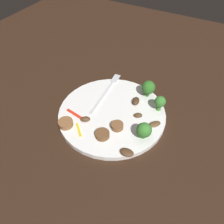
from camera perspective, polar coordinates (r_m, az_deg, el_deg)
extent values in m
plane|color=black|center=(0.59, 0.00, -0.83)|extent=(1.40, 1.40, 0.00)
cylinder|color=white|center=(0.59, 0.00, -0.42)|extent=(0.28, 0.28, 0.01)
cube|color=silver|center=(0.63, -2.32, 3.91)|extent=(0.15, 0.02, 0.00)
cube|color=silver|center=(0.69, 0.93, 8.47)|extent=(0.04, 0.02, 0.00)
cylinder|color=#408630|center=(0.53, 7.87, -5.81)|extent=(0.01, 0.01, 0.02)
sphere|color=#387A2D|center=(0.51, 8.08, -4.52)|extent=(0.04, 0.04, 0.04)
cylinder|color=#408630|center=(0.60, 11.74, 1.28)|extent=(0.01, 0.01, 0.02)
sphere|color=#387A2D|center=(0.58, 12.01, 2.58)|extent=(0.03, 0.03, 0.03)
cylinder|color=#347525|center=(0.63, 8.94, 4.74)|extent=(0.01, 0.01, 0.02)
sphere|color=#2D6B23|center=(0.62, 9.15, 6.13)|extent=(0.04, 0.04, 0.04)
cylinder|color=brown|center=(0.56, -11.58, -2.79)|extent=(0.05, 0.05, 0.01)
cylinder|color=brown|center=(0.54, 1.30, -3.53)|extent=(0.04, 0.04, 0.01)
cylinder|color=brown|center=(0.53, -2.45, -5.66)|extent=(0.05, 0.05, 0.01)
ellipsoid|color=#4C331E|center=(0.56, -6.72, -1.78)|extent=(0.03, 0.03, 0.01)
ellipsoid|color=#422B19|center=(0.61, 6.02, 2.78)|extent=(0.03, 0.03, 0.01)
ellipsoid|color=#4C331E|center=(0.57, 6.61, -0.81)|extent=(0.02, 0.02, 0.01)
ellipsoid|color=brown|center=(0.56, 10.69, -2.99)|extent=(0.04, 0.03, 0.01)
ellipsoid|color=#4C331E|center=(0.50, 3.76, -10.12)|extent=(0.02, 0.03, 0.01)
cube|color=red|center=(0.58, -9.35, -0.53)|extent=(0.01, 0.05, 0.00)
cube|color=yellow|center=(0.55, -8.35, -4.48)|extent=(0.03, 0.03, 0.00)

